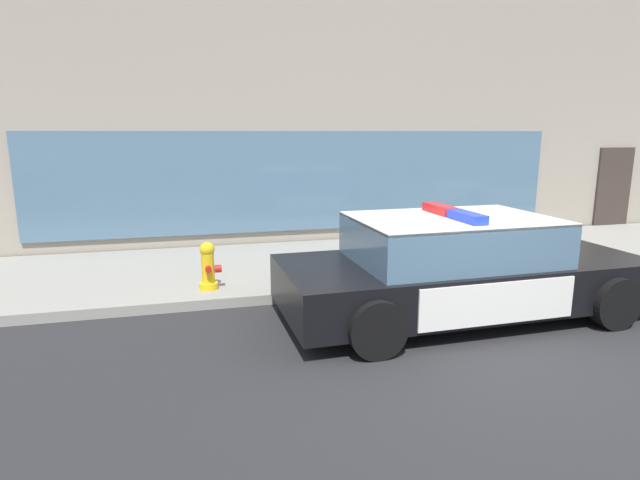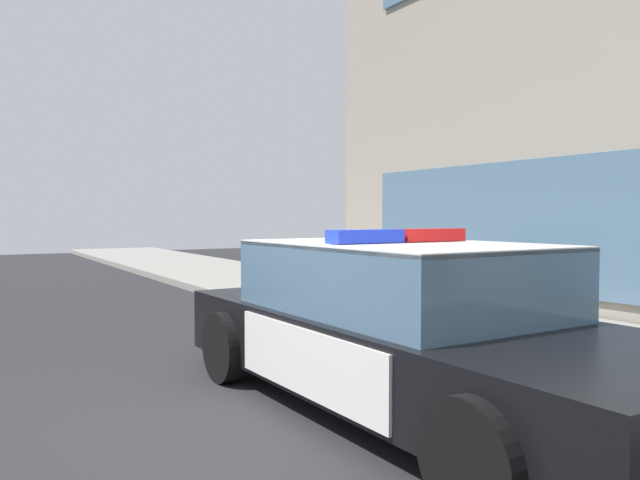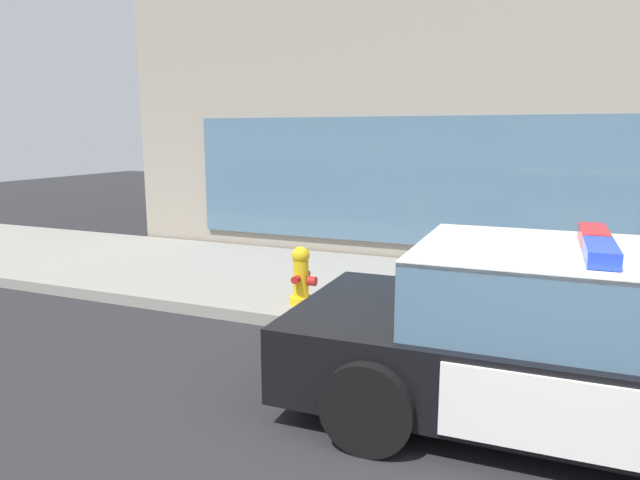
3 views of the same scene
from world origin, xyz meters
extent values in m
plane|color=#262628|center=(0.00, 0.00, 0.00)|extent=(48.00, 48.00, 0.00)
cube|color=gray|center=(0.00, 4.16, 0.07)|extent=(48.00, 3.57, 0.15)
cube|color=gray|center=(1.62, 11.24, 4.50)|extent=(18.87, 10.49, 9.00)
cube|color=slate|center=(-0.64, 5.96, 1.45)|extent=(11.32, 0.08, 2.10)
cube|color=#382D28|center=(7.29, 5.96, 1.05)|extent=(1.00, 0.08, 2.10)
cube|color=black|center=(0.41, 1.30, 0.50)|extent=(4.98, 2.04, 0.60)
cube|color=silver|center=(1.99, 1.33, 0.67)|extent=(1.72, 1.93, 0.05)
cube|color=silver|center=(-1.32, 1.26, 0.67)|extent=(1.42, 1.93, 0.05)
cube|color=silver|center=(0.29, 2.28, 0.50)|extent=(2.07, 0.07, 0.51)
cube|color=silver|center=(0.33, 0.32, 0.50)|extent=(2.07, 0.07, 0.51)
cube|color=yellow|center=(0.29, 2.29, 0.50)|extent=(0.22, 0.02, 0.26)
cube|color=slate|center=(0.21, 1.29, 1.07)|extent=(2.60, 1.80, 0.60)
cube|color=silver|center=(0.21, 1.29, 1.36)|extent=(2.60, 1.80, 0.04)
cube|color=red|center=(0.21, 1.64, 1.44)|extent=(0.21, 0.66, 0.11)
cube|color=blue|center=(0.22, 0.95, 1.44)|extent=(0.21, 0.66, 0.11)
cylinder|color=black|center=(2.02, 2.30, 0.34)|extent=(0.68, 0.23, 0.68)
cylinder|color=black|center=(2.06, 0.36, 0.34)|extent=(0.68, 0.23, 0.68)
cylinder|color=black|center=(-1.24, 2.23, 0.34)|extent=(0.68, 0.23, 0.68)
cylinder|color=black|center=(-1.20, 0.29, 0.34)|extent=(0.68, 0.23, 0.68)
cylinder|color=gold|center=(-2.92, 2.90, 0.20)|extent=(0.28, 0.28, 0.10)
cylinder|color=gold|center=(-2.92, 2.90, 0.47)|extent=(0.19, 0.19, 0.45)
sphere|color=gold|center=(-2.92, 2.90, 0.77)|extent=(0.22, 0.22, 0.22)
cylinder|color=#B21E19|center=(-2.92, 2.90, 0.84)|extent=(0.06, 0.06, 0.05)
cylinder|color=#B21E19|center=(-2.92, 2.75, 0.50)|extent=(0.09, 0.10, 0.09)
cylinder|color=#B21E19|center=(-2.92, 3.04, 0.50)|extent=(0.09, 0.10, 0.09)
cylinder|color=#B21E19|center=(-2.77, 2.90, 0.46)|extent=(0.10, 0.12, 0.12)
camera|label=1|loc=(-3.14, -4.72, 2.48)|focal=28.77mm
camera|label=2|loc=(4.39, -1.96, 1.61)|focal=34.91mm
camera|label=3|loc=(-0.06, -3.27, 2.23)|focal=32.07mm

